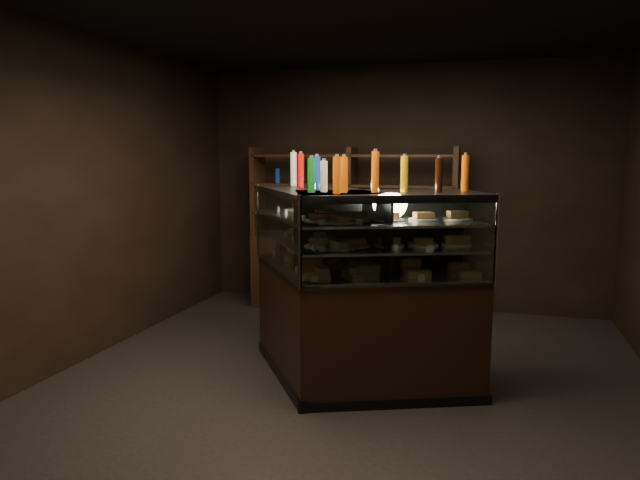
% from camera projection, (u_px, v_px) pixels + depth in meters
% --- Properties ---
extents(ground, '(5.00, 5.00, 0.00)m').
position_uv_depth(ground, '(353.00, 375.00, 4.98)').
color(ground, black).
rests_on(ground, ground).
extents(room_shell, '(5.02, 5.02, 3.01)m').
position_uv_depth(room_shell, '(355.00, 151.00, 4.69)').
color(room_shell, black).
rests_on(room_shell, ground).
extents(display_case, '(2.22, 1.66, 1.63)m').
position_uv_depth(display_case, '(351.00, 320.00, 4.78)').
color(display_case, black).
rests_on(display_case, ground).
extents(food_display, '(1.79, 1.20, 0.49)m').
position_uv_depth(food_display, '(351.00, 235.00, 4.67)').
color(food_display, '#CD7B49').
rests_on(food_display, display_case).
extents(bottles_top, '(1.62, 1.06, 0.30)m').
position_uv_depth(bottles_top, '(352.00, 173.00, 4.60)').
color(bottles_top, '#0F38B2').
rests_on(bottles_top, display_case).
extents(potted_conifer, '(0.33, 0.33, 0.71)m').
position_uv_depth(potted_conifer, '(437.00, 320.00, 5.25)').
color(potted_conifer, black).
rests_on(potted_conifer, ground).
extents(back_shelving, '(2.50, 0.44, 2.00)m').
position_uv_depth(back_shelving, '(351.00, 262.00, 6.98)').
color(back_shelving, black).
rests_on(back_shelving, ground).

